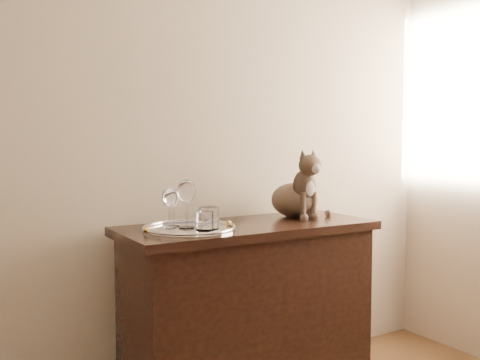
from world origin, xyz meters
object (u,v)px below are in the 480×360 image
object	(u,v)px
tumbler_b	(205,221)
sideboard	(248,313)
wine_glass_b	(174,208)
wine_glass_a	(169,208)
cat	(294,183)
tray	(189,229)
tumbler_a	(209,218)
wine_glass_d	(187,204)

from	to	relation	value
tumbler_b	sideboard	bearing A→B (deg)	21.95
wine_glass_b	wine_glass_a	bearing A→B (deg)	-149.30
sideboard	cat	world-z (taller)	cat
tray	wine_glass_b	bearing A→B (deg)	112.09
tumbler_a	cat	distance (m)	0.61
tray	cat	xyz separation A→B (m)	(0.64, 0.11, 0.17)
wine_glass_d	tumbler_a	size ratio (longest dim) A/B	2.21
tray	tumbler_b	bearing A→B (deg)	-71.37
tumbler_b	tumbler_a	bearing A→B (deg)	33.48
wine_glass_a	wine_glass_b	bearing A→B (deg)	30.70
wine_glass_a	tumbler_b	xyz separation A→B (m)	(0.09, -0.16, -0.04)
tray	cat	bearing A→B (deg)	9.61
tumbler_b	wine_glass_a	bearing A→B (deg)	120.30
wine_glass_b	cat	size ratio (longest dim) A/B	0.49
sideboard	tumbler_b	distance (m)	0.57
sideboard	wine_glass_d	world-z (taller)	wine_glass_d
wine_glass_d	cat	bearing A→B (deg)	8.40
sideboard	tumbler_a	xyz separation A→B (m)	(-0.25, -0.09, 0.48)
wine_glass_a	wine_glass_b	size ratio (longest dim) A/B	1.03
tray	tumbler_a	distance (m)	0.10
tumbler_a	cat	world-z (taller)	cat
sideboard	wine_glass_b	world-z (taller)	wine_glass_b
sideboard	wine_glass_d	size ratio (longest dim) A/B	5.70
tumbler_b	tray	bearing A→B (deg)	108.63
wine_glass_b	tumbler_b	world-z (taller)	wine_glass_b
wine_glass_b	tumbler_a	distance (m)	0.18
wine_glass_d	cat	size ratio (longest dim) A/B	0.61
tray	sideboard	bearing A→B (deg)	5.44
wine_glass_d	wine_glass_b	bearing A→B (deg)	110.83
tumbler_b	cat	world-z (taller)	cat
wine_glass_a	tumbler_a	world-z (taller)	wine_glass_a
wine_glass_d	cat	world-z (taller)	cat
tumbler_a	cat	size ratio (longest dim) A/B	0.28
tumbler_a	tumbler_b	xyz separation A→B (m)	(-0.03, -0.02, -0.01)
wine_glass_d	tumbler_a	xyz separation A→B (m)	(0.07, -0.08, -0.06)
wine_glass_d	cat	xyz separation A→B (m)	(0.65, 0.10, 0.06)
sideboard	tray	distance (m)	0.53
wine_glass_a	wine_glass_b	distance (m)	0.03
sideboard	wine_glass_a	size ratio (longest dim) A/B	6.94
tray	wine_glass_d	xyz separation A→B (m)	(-0.01, 0.01, 0.11)
sideboard	tray	world-z (taller)	tray
sideboard	tumbler_b	bearing A→B (deg)	-158.05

